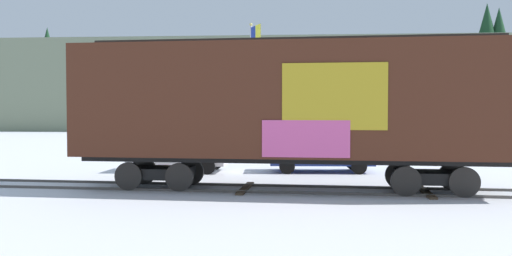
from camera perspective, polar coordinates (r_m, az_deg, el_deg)
The scene contains 7 objects.
ground_plane at distance 17.09m, azimuth 7.12°, elevation -6.84°, with size 260.00×260.00×0.00m, color silver.
track at distance 17.21m, azimuth -0.98°, elevation -6.63°, with size 59.98×5.56×0.08m.
freight_car at distance 16.86m, azimuth 3.87°, elevation 2.76°, with size 14.04×3.83×4.95m.
flagpole at distance 30.01m, azimuth -0.34°, elevation 6.52°, with size 0.75×1.47×7.64m.
hillside at distance 79.90m, azimuth 4.88°, elevation 4.17°, with size 137.48×41.17×15.26m.
parked_car_white at distance 22.28m, azimuth -8.47°, elevation -2.69°, with size 4.18×2.05×1.58m.
parked_car_blue at distance 22.10m, azimuth 7.13°, elevation -2.58°, with size 4.36×2.00×1.69m.
Camera 1 is at (-0.87, -16.86, 2.64)m, focal length 36.40 mm.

